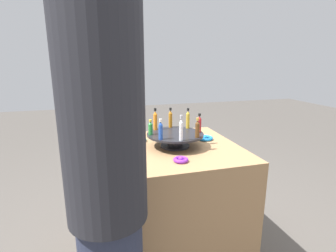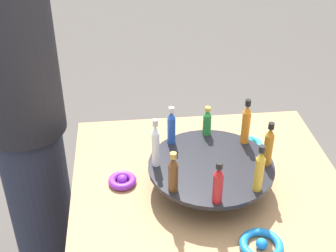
{
  "view_description": "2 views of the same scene",
  "coord_description": "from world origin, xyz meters",
  "px_view_note": "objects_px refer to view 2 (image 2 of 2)",
  "views": [
    {
      "loc": [
        -1.51,
        0.47,
        1.31
      ],
      "look_at": [
        -0.1,
        0.08,
        0.94
      ],
      "focal_mm": 28.0,
      "sensor_mm": 36.0,
      "label": 1
    },
    {
      "loc": [
        -0.23,
        -1.03,
        1.66
      ],
      "look_at": [
        -0.11,
        0.09,
        0.94
      ],
      "focal_mm": 50.0,
      "sensor_mm": 36.0,
      "label": 2
    }
  ],
  "objects_px": {
    "bottle_green": "(207,122)",
    "ribbon_bow_teal": "(249,144)",
    "bottle_clear": "(156,145)",
    "bottle_brown": "(173,174)",
    "ribbon_bow_purple": "(122,180)",
    "person_figure": "(19,93)",
    "display_stand": "(211,171)",
    "bottle_amber": "(269,146)",
    "bottle_orange": "(246,123)",
    "bottle_blue": "(171,127)",
    "ribbon_bow_blue": "(261,245)",
    "bottle_gold": "(259,170)",
    "bottle_red": "(218,184)"
  },
  "relations": [
    {
      "from": "bottle_brown",
      "to": "bottle_gold",
      "type": "distance_m",
      "value": 0.22
    },
    {
      "from": "ribbon_bow_purple",
      "to": "ribbon_bow_blue",
      "type": "relative_size",
      "value": 0.75
    },
    {
      "from": "bottle_clear",
      "to": "bottle_brown",
      "type": "bearing_deg",
      "value": -72.68
    },
    {
      "from": "bottle_gold",
      "to": "bottle_red",
      "type": "bearing_deg",
      "value": -162.68
    },
    {
      "from": "bottle_green",
      "to": "ribbon_bow_teal",
      "type": "height_order",
      "value": "bottle_green"
    },
    {
      "from": "bottle_red",
      "to": "ribbon_bow_teal",
      "type": "height_order",
      "value": "bottle_red"
    },
    {
      "from": "person_figure",
      "to": "ribbon_bow_teal",
      "type": "bearing_deg",
      "value": 18.54
    },
    {
      "from": "display_stand",
      "to": "bottle_green",
      "type": "height_order",
      "value": "bottle_green"
    },
    {
      "from": "display_stand",
      "to": "bottle_red",
      "type": "distance_m",
      "value": 0.18
    },
    {
      "from": "bottle_orange",
      "to": "ribbon_bow_blue",
      "type": "xyz_separation_m",
      "value": [
        -0.03,
        -0.34,
        -0.14
      ]
    },
    {
      "from": "bottle_brown",
      "to": "ribbon_bow_purple",
      "type": "relative_size",
      "value": 1.44
    },
    {
      "from": "bottle_blue",
      "to": "bottle_orange",
      "type": "height_order",
      "value": "bottle_orange"
    },
    {
      "from": "ribbon_bow_teal",
      "to": "person_figure",
      "type": "distance_m",
      "value": 0.81
    },
    {
      "from": "bottle_gold",
      "to": "bottle_amber",
      "type": "relative_size",
      "value": 1.02
    },
    {
      "from": "bottle_red",
      "to": "bottle_green",
      "type": "distance_m",
      "value": 0.31
    },
    {
      "from": "bottle_gold",
      "to": "bottle_orange",
      "type": "bearing_deg",
      "value": 84.82
    },
    {
      "from": "ribbon_bow_purple",
      "to": "ribbon_bow_blue",
      "type": "distance_m",
      "value": 0.44
    },
    {
      "from": "bottle_clear",
      "to": "ribbon_bow_teal",
      "type": "bearing_deg",
      "value": 29.44
    },
    {
      "from": "bottle_brown",
      "to": "bottle_blue",
      "type": "bearing_deg",
      "value": 84.82
    },
    {
      "from": "bottle_red",
      "to": "bottle_gold",
      "type": "relative_size",
      "value": 0.88
    },
    {
      "from": "bottle_gold",
      "to": "ribbon_bow_blue",
      "type": "xyz_separation_m",
      "value": [
        -0.01,
        -0.12,
        -0.14
      ]
    },
    {
      "from": "display_stand",
      "to": "bottle_gold",
      "type": "distance_m",
      "value": 0.18
    },
    {
      "from": "bottle_clear",
      "to": "bottle_blue",
      "type": "bearing_deg",
      "value": 62.32
    },
    {
      "from": "bottle_orange",
      "to": "ribbon_bow_purple",
      "type": "relative_size",
      "value": 1.76
    },
    {
      "from": "display_stand",
      "to": "bottle_amber",
      "type": "bearing_deg",
      "value": -5.18
    },
    {
      "from": "bottle_amber",
      "to": "ribbon_bow_teal",
      "type": "distance_m",
      "value": 0.25
    },
    {
      "from": "ribbon_bow_purple",
      "to": "ribbon_bow_teal",
      "type": "height_order",
      "value": "ribbon_bow_purple"
    },
    {
      "from": "bottle_blue",
      "to": "ribbon_bow_blue",
      "type": "bearing_deg",
      "value": -62.82
    },
    {
      "from": "display_stand",
      "to": "ribbon_bow_purple",
      "type": "bearing_deg",
      "value": 169.56
    },
    {
      "from": "bottle_blue",
      "to": "bottle_green",
      "type": "height_order",
      "value": "bottle_blue"
    },
    {
      "from": "bottle_clear",
      "to": "person_figure",
      "type": "distance_m",
      "value": 0.62
    },
    {
      "from": "ribbon_bow_blue",
      "to": "bottle_clear",
      "type": "bearing_deg",
      "value": 133.25
    },
    {
      "from": "bottle_clear",
      "to": "bottle_red",
      "type": "height_order",
      "value": "bottle_clear"
    },
    {
      "from": "bottle_brown",
      "to": "ribbon_bow_blue",
      "type": "relative_size",
      "value": 1.08
    },
    {
      "from": "bottle_brown",
      "to": "bottle_amber",
      "type": "height_order",
      "value": "bottle_amber"
    },
    {
      "from": "bottle_orange",
      "to": "ribbon_bow_teal",
      "type": "distance_m",
      "value": 0.18
    },
    {
      "from": "bottle_gold",
      "to": "person_figure",
      "type": "relative_size",
      "value": 0.08
    },
    {
      "from": "bottle_green",
      "to": "ribbon_bow_blue",
      "type": "bearing_deg",
      "value": -79.72
    },
    {
      "from": "display_stand",
      "to": "bottle_orange",
      "type": "xyz_separation_m",
      "value": [
        0.12,
        0.1,
        0.09
      ]
    },
    {
      "from": "bottle_amber",
      "to": "bottle_blue",
      "type": "bearing_deg",
      "value": 152.32
    },
    {
      "from": "ribbon_bow_purple",
      "to": "person_figure",
      "type": "bearing_deg",
      "value": 130.46
    },
    {
      "from": "bottle_red",
      "to": "ribbon_bow_purple",
      "type": "xyz_separation_m",
      "value": [
        -0.24,
        0.2,
        -0.13
      ]
    },
    {
      "from": "bottle_brown",
      "to": "bottle_orange",
      "type": "bearing_deg",
      "value": 39.82
    },
    {
      "from": "display_stand",
      "to": "bottle_amber",
      "type": "xyz_separation_m",
      "value": [
        0.15,
        -0.01,
        0.09
      ]
    },
    {
      "from": "bottle_amber",
      "to": "bottle_gold",
      "type": "bearing_deg",
      "value": -117.68
    },
    {
      "from": "bottle_amber",
      "to": "ribbon_bow_blue",
      "type": "xyz_separation_m",
      "value": [
        -0.07,
        -0.23,
        -0.14
      ]
    },
    {
      "from": "bottle_gold",
      "to": "ribbon_bow_teal",
      "type": "distance_m",
      "value": 0.35
    },
    {
      "from": "ribbon_bow_purple",
      "to": "person_figure",
      "type": "xyz_separation_m",
      "value": [
        -0.35,
        0.4,
        0.09
      ]
    },
    {
      "from": "bottle_brown",
      "to": "bottle_gold",
      "type": "bearing_deg",
      "value": -5.18
    },
    {
      "from": "display_stand",
      "to": "bottle_brown",
      "type": "xyz_separation_m",
      "value": [
        -0.12,
        -0.1,
        0.08
      ]
    }
  ]
}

